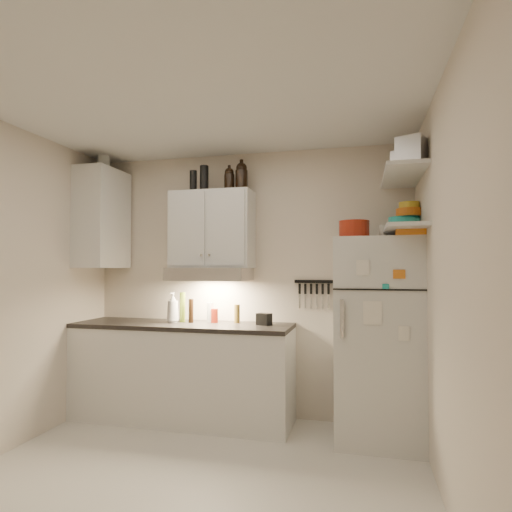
# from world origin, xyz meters

# --- Properties ---
(floor) EXTENTS (3.20, 3.00, 0.02)m
(floor) POSITION_xyz_m (0.00, 0.00, -0.01)
(floor) COLOR silver
(floor) RESTS_ON ground
(ceiling) EXTENTS (3.20, 3.00, 0.02)m
(ceiling) POSITION_xyz_m (0.00, 0.00, 2.61)
(ceiling) COLOR silver
(ceiling) RESTS_ON ground
(back_wall) EXTENTS (3.20, 0.02, 2.60)m
(back_wall) POSITION_xyz_m (0.00, 1.51, 1.30)
(back_wall) COLOR beige
(back_wall) RESTS_ON ground
(right_wall) EXTENTS (0.02, 3.00, 2.60)m
(right_wall) POSITION_xyz_m (1.61, 0.00, 1.30)
(right_wall) COLOR beige
(right_wall) RESTS_ON ground
(base_cabinet) EXTENTS (2.10, 0.60, 0.88)m
(base_cabinet) POSITION_xyz_m (-0.55, 1.20, 0.44)
(base_cabinet) COLOR silver
(base_cabinet) RESTS_ON floor
(countertop) EXTENTS (2.10, 0.62, 0.04)m
(countertop) POSITION_xyz_m (-0.55, 1.20, 0.90)
(countertop) COLOR black
(countertop) RESTS_ON base_cabinet
(upper_cabinet) EXTENTS (0.80, 0.33, 0.75)m
(upper_cabinet) POSITION_xyz_m (-0.30, 1.33, 1.83)
(upper_cabinet) COLOR silver
(upper_cabinet) RESTS_ON back_wall
(side_cabinet) EXTENTS (0.33, 0.55, 1.00)m
(side_cabinet) POSITION_xyz_m (-1.44, 1.20, 1.95)
(side_cabinet) COLOR silver
(side_cabinet) RESTS_ON left_wall
(range_hood) EXTENTS (0.76, 0.46, 0.12)m
(range_hood) POSITION_xyz_m (-0.30, 1.27, 1.39)
(range_hood) COLOR silver
(range_hood) RESTS_ON back_wall
(fridge) EXTENTS (0.70, 0.68, 1.70)m
(fridge) POSITION_xyz_m (1.25, 1.16, 0.85)
(fridge) COLOR silver
(fridge) RESTS_ON floor
(shelf_hi) EXTENTS (0.30, 0.95, 0.03)m
(shelf_hi) POSITION_xyz_m (1.45, 1.02, 2.20)
(shelf_hi) COLOR silver
(shelf_hi) RESTS_ON right_wall
(shelf_lo) EXTENTS (0.30, 0.95, 0.03)m
(shelf_lo) POSITION_xyz_m (1.45, 1.02, 1.76)
(shelf_lo) COLOR silver
(shelf_lo) RESTS_ON right_wall
(knife_strip) EXTENTS (0.42, 0.02, 0.03)m
(knife_strip) POSITION_xyz_m (0.70, 1.49, 1.32)
(knife_strip) COLOR black
(knife_strip) RESTS_ON back_wall
(dutch_oven) EXTENTS (0.26, 0.26, 0.15)m
(dutch_oven) POSITION_xyz_m (1.06, 1.08, 1.77)
(dutch_oven) COLOR maroon
(dutch_oven) RESTS_ON fridge
(book_stack) EXTENTS (0.23, 0.28, 0.09)m
(book_stack) POSITION_xyz_m (1.49, 0.93, 1.75)
(book_stack) COLOR orange
(book_stack) RESTS_ON fridge
(spice_jar) EXTENTS (0.09, 0.09, 0.11)m
(spice_jar) POSITION_xyz_m (1.30, 1.17, 1.76)
(spice_jar) COLOR silver
(spice_jar) RESTS_ON fridge
(stock_pot) EXTENTS (0.29, 0.29, 0.19)m
(stock_pot) POSITION_xyz_m (1.48, 1.40, 2.31)
(stock_pot) COLOR silver
(stock_pot) RESTS_ON shelf_hi
(tin_a) EXTENTS (0.23, 0.22, 0.18)m
(tin_a) POSITION_xyz_m (1.46, 1.00, 2.30)
(tin_a) COLOR #AAAAAD
(tin_a) RESTS_ON shelf_hi
(tin_b) EXTENTS (0.25, 0.25, 0.19)m
(tin_b) POSITION_xyz_m (1.48, 0.67, 2.31)
(tin_b) COLOR #AAAAAD
(tin_b) RESTS_ON shelf_hi
(bowl_teal) EXTENTS (0.27, 0.27, 0.11)m
(bowl_teal) POSITION_xyz_m (1.48, 1.24, 1.83)
(bowl_teal) COLOR teal
(bowl_teal) RESTS_ON shelf_lo
(bowl_orange) EXTENTS (0.22, 0.22, 0.06)m
(bowl_orange) POSITION_xyz_m (1.51, 1.17, 1.92)
(bowl_orange) COLOR #CC5C13
(bowl_orange) RESTS_ON bowl_teal
(bowl_yellow) EXTENTS (0.17, 0.17, 0.05)m
(bowl_yellow) POSITION_xyz_m (1.51, 1.17, 1.98)
(bowl_yellow) COLOR gold
(bowl_yellow) RESTS_ON bowl_orange
(plates) EXTENTS (0.25, 0.25, 0.06)m
(plates) POSITION_xyz_m (1.45, 0.97, 1.81)
(plates) COLOR teal
(plates) RESTS_ON shelf_lo
(growler_a) EXTENTS (0.13, 0.13, 0.23)m
(growler_a) POSITION_xyz_m (-0.13, 1.34, 2.32)
(growler_a) COLOR black
(growler_a) RESTS_ON upper_cabinet
(growler_b) EXTENTS (0.14, 0.14, 0.28)m
(growler_b) POSITION_xyz_m (-0.00, 1.34, 2.34)
(growler_b) COLOR black
(growler_b) RESTS_ON upper_cabinet
(thermos_a) EXTENTS (0.10, 0.10, 0.25)m
(thermos_a) POSITION_xyz_m (-0.37, 1.28, 2.32)
(thermos_a) COLOR black
(thermos_a) RESTS_ON upper_cabinet
(thermos_b) EXTENTS (0.09, 0.09, 0.20)m
(thermos_b) POSITION_xyz_m (-0.47, 1.26, 2.30)
(thermos_b) COLOR black
(thermos_b) RESTS_ON upper_cabinet
(side_jar) EXTENTS (0.14, 0.14, 0.16)m
(side_jar) POSITION_xyz_m (-1.44, 1.22, 2.53)
(side_jar) COLOR silver
(side_jar) RESTS_ON side_cabinet
(soap_bottle) EXTENTS (0.13, 0.14, 0.33)m
(soap_bottle) POSITION_xyz_m (-0.66, 1.21, 1.08)
(soap_bottle) COLOR silver
(soap_bottle) RESTS_ON countertop
(pepper_mill) EXTENTS (0.07, 0.07, 0.18)m
(pepper_mill) POSITION_xyz_m (-0.05, 1.34, 1.01)
(pepper_mill) COLOR brown
(pepper_mill) RESTS_ON countertop
(oil_bottle) EXTENTS (0.06, 0.06, 0.29)m
(oil_bottle) POSITION_xyz_m (-0.59, 1.29, 1.07)
(oil_bottle) COLOR #59711C
(oil_bottle) RESTS_ON countertop
(vinegar_bottle) EXTENTS (0.06, 0.06, 0.23)m
(vinegar_bottle) POSITION_xyz_m (-0.49, 1.25, 1.04)
(vinegar_bottle) COLOR black
(vinegar_bottle) RESTS_ON countertop
(clear_bottle) EXTENTS (0.08, 0.08, 0.19)m
(clear_bottle) POSITION_xyz_m (-0.32, 1.34, 1.02)
(clear_bottle) COLOR silver
(clear_bottle) RESTS_ON countertop
(red_jar) EXTENTS (0.07, 0.07, 0.14)m
(red_jar) POSITION_xyz_m (-0.26, 1.31, 0.99)
(red_jar) COLOR maroon
(red_jar) RESTS_ON countertop
(caddy) EXTENTS (0.15, 0.13, 0.11)m
(caddy) POSITION_xyz_m (0.24, 1.25, 0.97)
(caddy) COLOR black
(caddy) RESTS_ON countertop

